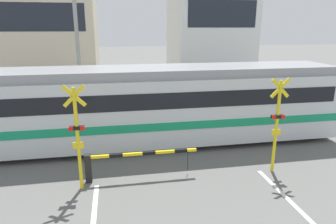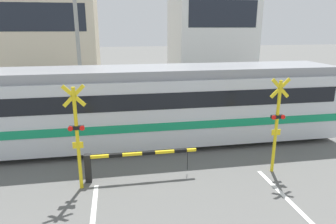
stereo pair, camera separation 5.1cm
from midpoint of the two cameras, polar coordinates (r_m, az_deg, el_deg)
The scene contains 10 objects.
rail_track_near at distance 12.78m, azimuth 0.05°, elevation -6.65°, with size 50.00×0.10×0.08m.
rail_track_far at distance 14.10m, azimuth -0.98°, elevation -4.45°, with size 50.00×0.10×0.08m.
commuter_train at distance 12.81m, azimuth -16.15°, elevation 0.98°, with size 22.02×2.89×3.33m.
crossing_barrier_near at distance 10.15m, azimuth -9.22°, elevation -9.06°, with size 3.74×0.20×0.97m.
crossing_barrier_far at distance 16.51m, azimuth 4.82°, elevation 0.92°, with size 3.74×0.20×0.97m.
crossing_signal_left at distance 9.46m, azimuth -16.80°, elevation -3.90°, with size 0.68×0.15×3.34m.
crossing_signal_right at distance 10.81m, azimuth 20.15°, elevation -1.74°, with size 0.68×0.15×3.34m.
building_left_of_street at distance 28.27m, azimuth -21.34°, elevation 15.24°, with size 7.56×6.68×10.26m.
building_right_of_street at distance 29.23m, azimuth 8.14°, elevation 16.72°, with size 6.96×6.68×10.88m.
utility_pole_streetside at distance 18.02m, azimuth -16.72°, elevation 12.88°, with size 0.22×0.22×8.39m.
Camera 2 is at (-2.06, -0.59, 4.94)m, focal length 32.00 mm.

